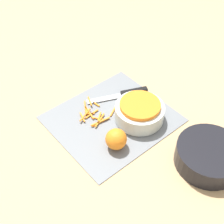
{
  "coord_description": "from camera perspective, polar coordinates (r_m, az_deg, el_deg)",
  "views": [
    {
      "loc": [
        0.49,
        0.58,
        0.8
      ],
      "look_at": [
        0.0,
        0.0,
        0.04
      ],
      "focal_mm": 50.0,
      "sensor_mm": 36.0,
      "label": 1
    }
  ],
  "objects": [
    {
      "name": "knife",
      "position": [
        1.18,
        2.94,
        3.47
      ],
      "size": [
        0.22,
        0.11,
        0.02
      ],
      "rotation": [
        0.0,
        0.0,
        -0.42
      ],
      "color": "black",
      "rests_on": "cutting_board"
    },
    {
      "name": "bowl_dark",
      "position": [
        1.0,
        17.29,
        -7.63
      ],
      "size": [
        0.2,
        0.2,
        0.07
      ],
      "color": "black",
      "rests_on": "ground_plane"
    },
    {
      "name": "orange_left",
      "position": [
        0.99,
        0.76,
        -4.97
      ],
      "size": [
        0.07,
        0.07,
        0.07
      ],
      "color": "orange",
      "rests_on": "cutting_board"
    },
    {
      "name": "ground_plane",
      "position": [
        1.1,
        0.0,
        -1.31
      ],
      "size": [
        4.0,
        4.0,
        0.0
      ],
      "primitive_type": "plane",
      "color": "tan"
    },
    {
      "name": "cutting_board",
      "position": [
        1.1,
        0.0,
        -1.21
      ],
      "size": [
        0.4,
        0.36,
        0.01
      ],
      "color": "slate",
      "rests_on": "ground_plane"
    },
    {
      "name": "peel_pile",
      "position": [
        1.11,
        -3.3,
        -0.4
      ],
      "size": [
        0.15,
        0.14,
        0.01
      ],
      "color": "orange",
      "rests_on": "cutting_board"
    },
    {
      "name": "bowl_speckled",
      "position": [
        1.08,
        5.07,
        0.11
      ],
      "size": [
        0.17,
        0.17,
        0.07
      ],
      "color": "silver",
      "rests_on": "cutting_board"
    }
  ]
}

